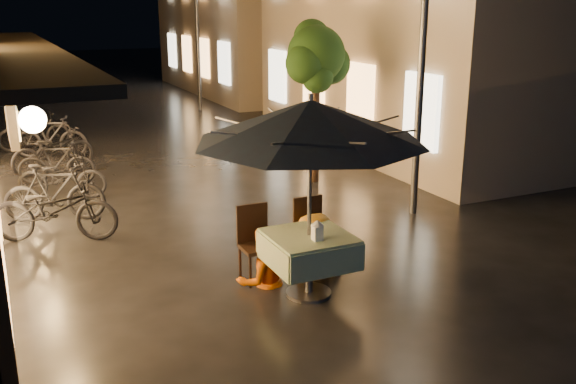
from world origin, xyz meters
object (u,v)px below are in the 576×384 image
table_lantern (317,229)px  person_orange (262,229)px  bicycle_0 (54,209)px  cafe_table (309,250)px  streetlamp_near (423,37)px  person_yellow (315,216)px  patio_umbrella (310,121)px

table_lantern → person_orange: person_orange is taller
bicycle_0 → table_lantern: bearing=-121.5°
table_lantern → person_orange: bearing=115.9°
cafe_table → bicycle_0: (-2.60, 3.26, -0.10)m
person_orange → bicycle_0: 3.50m
table_lantern → streetlamp_near: bearing=37.1°
person_orange → person_yellow: (0.72, -0.06, 0.09)m
patio_umbrella → bicycle_0: 4.49m
streetlamp_near → patio_umbrella: size_ratio=1.55×
table_lantern → person_yellow: person_yellow is taller
patio_umbrella → table_lantern: patio_umbrella is taller
person_orange → bicycle_0: size_ratio=0.78×
cafe_table → person_orange: (-0.37, 0.56, 0.14)m
streetlamp_near → table_lantern: bearing=-142.9°
person_orange → cafe_table: bearing=122.7°
streetlamp_near → person_orange: size_ratio=2.92×
cafe_table → person_yellow: 0.65m
table_lantern → person_orange: (-0.37, 0.77, -0.19)m
patio_umbrella → person_yellow: bearing=55.6°
streetlamp_near → bicycle_0: 6.25m
table_lantern → bicycle_0: (-2.60, 3.47, -0.43)m
table_lantern → person_yellow: 0.80m
streetlamp_near → cafe_table: size_ratio=4.27×
person_orange → streetlamp_near: bearing=-156.7°
streetlamp_near → patio_umbrella: bearing=-145.5°
cafe_table → person_orange: person_orange is taller
streetlamp_near → person_orange: bearing=-155.8°
cafe_table → bicycle_0: size_ratio=0.53×
patio_umbrella → table_lantern: size_ratio=10.95×
streetlamp_near → bicycle_0: (-5.65, 1.16, -2.43)m
streetlamp_near → patio_umbrella: streetlamp_near is taller
streetlamp_near → person_yellow: 3.78m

